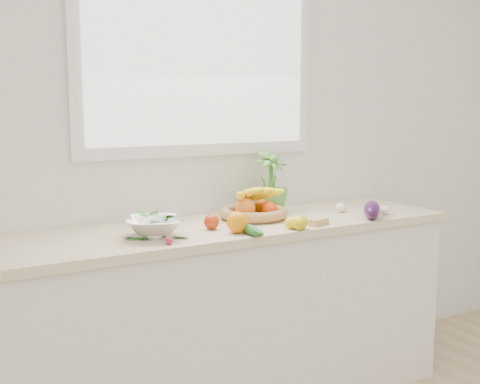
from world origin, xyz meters
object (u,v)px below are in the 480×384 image
cucumber (250,230)px  fruit_basket (253,209)px  eggplant (372,210)px  colander_with_spinach (154,222)px  potted_herb (270,182)px  apple (211,222)px

cucumber → fruit_basket: size_ratio=0.69×
eggplant → colander_with_spinach: colander_with_spinach is taller
potted_herb → eggplant: bearing=-47.4°
eggplant → potted_herb: potted_herb is taller
colander_with_spinach → cucumber: bearing=-22.8°
eggplant → cucumber: size_ratio=0.92×
eggplant → potted_herb: bearing=132.6°
eggplant → colander_with_spinach: (-1.08, 0.15, 0.02)m
eggplant → cucumber: bearing=-178.9°
apple → eggplant: (0.80, -0.16, 0.01)m
apple → colander_with_spinach: (-0.28, -0.02, 0.03)m
cucumber → fruit_basket: 0.36m
potted_herb → fruit_basket: potted_herb is taller
fruit_basket → colander_with_spinach: bearing=-166.0°
cucumber → potted_herb: bearing=47.7°
eggplant → fruit_basket: 0.58m
potted_herb → colander_with_spinach: 0.78m
fruit_basket → colander_with_spinach: 0.59m
eggplant → cucumber: eggplant is taller
cucumber → potted_herb: 0.55m
fruit_basket → potted_herb: bearing=30.1°
apple → colander_with_spinach: 0.28m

